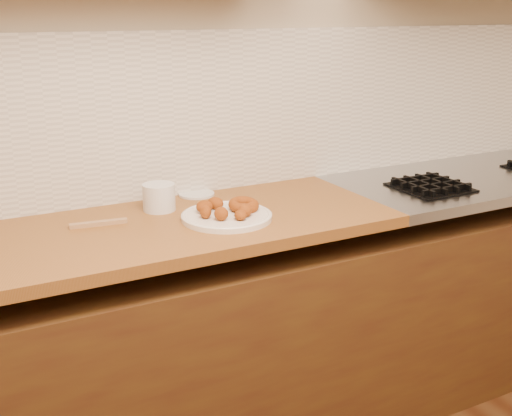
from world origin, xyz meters
name	(u,v)px	position (x,y,z in m)	size (l,w,h in m)	color
wall_back	(199,72)	(0.00, 2.00, 1.35)	(4.00, 0.02, 2.70)	tan
base_cabinet	(239,344)	(0.00, 1.69, 0.39)	(3.60, 0.60, 0.77)	#4A3011
butcher_block	(44,249)	(-0.65, 1.69, 0.88)	(2.30, 0.62, 0.04)	brown
stovetop	(480,178)	(1.15, 1.69, 0.88)	(1.30, 0.62, 0.04)	#9EA0A5
backsplash	(202,113)	(0.00, 1.99, 1.20)	(3.60, 0.02, 0.60)	beige
burner_grates	(491,176)	(1.13, 1.61, 0.91)	(0.91, 0.26, 0.03)	black
donut_plate	(227,217)	(-0.07, 1.63, 0.91)	(0.30, 0.30, 0.02)	silver
ring_donut	(243,205)	(0.00, 1.65, 0.94)	(0.11, 0.11, 0.04)	#833706
fried_dough_chunks	(221,209)	(-0.09, 1.63, 0.94)	(0.18, 0.21, 0.05)	#833706
plastic_tub	(159,197)	(-0.23, 1.83, 0.95)	(0.11, 0.11, 0.09)	silver
tub_lid	(196,194)	(-0.05, 1.95, 0.90)	(0.13, 0.13, 0.01)	silver
brass_jar_lid	(207,204)	(-0.06, 1.81, 0.91)	(0.07, 0.07, 0.01)	#B77120
wooden_utensil	(98,223)	(-0.46, 1.77, 0.91)	(0.18, 0.02, 0.01)	#A2784C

